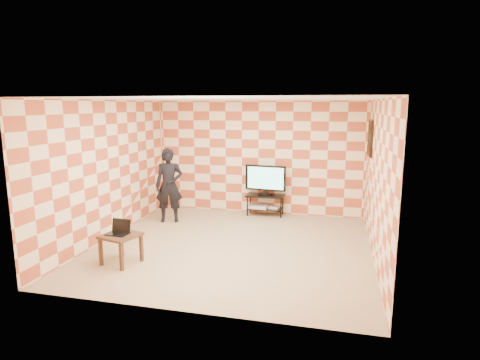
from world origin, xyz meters
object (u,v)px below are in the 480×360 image
(tv, at_px, (265,179))
(person, at_px, (169,185))
(side_table, at_px, (121,240))
(tv_stand, at_px, (265,200))

(tv, height_order, person, person)
(tv, bearing_deg, person, -153.49)
(side_table, xyz_separation_m, person, (-0.20, 2.48, 0.42))
(tv_stand, relative_size, tv, 0.93)
(tv, distance_m, side_table, 3.96)
(tv_stand, height_order, side_table, same)
(side_table, distance_m, person, 2.52)
(tv_stand, bearing_deg, person, -153.42)
(side_table, bearing_deg, person, 94.55)
(tv_stand, relative_size, side_table, 1.35)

